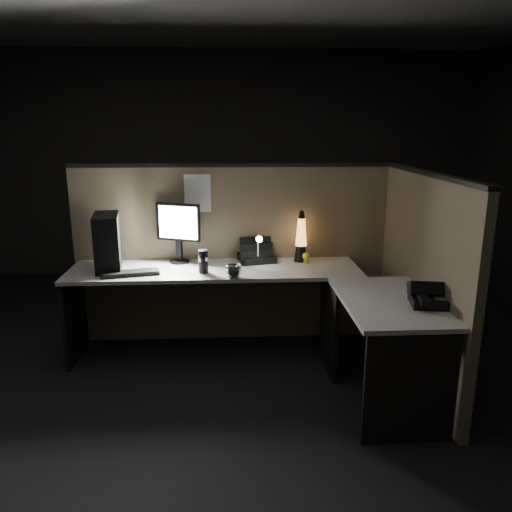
{
  "coord_description": "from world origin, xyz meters",
  "views": [
    {
      "loc": [
        -0.04,
        -3.22,
        1.84
      ],
      "look_at": [
        0.16,
        0.35,
        0.89
      ],
      "focal_mm": 35.0,
      "sensor_mm": 36.0,
      "label": 1
    }
  ],
  "objects": [
    {
      "name": "desk",
      "position": [
        0.18,
        0.25,
        0.58
      ],
      "size": [
        2.6,
        1.6,
        0.73
      ],
      "color": "#AFADA5",
      "rests_on": "ground"
    },
    {
      "name": "desk_phone",
      "position": [
        1.24,
        -0.3,
        0.79
      ],
      "size": [
        0.3,
        0.3,
        0.16
      ],
      "rotation": [
        0.0,
        0.0,
        -0.18
      ],
      "color": "black",
      "rests_on": "desk"
    },
    {
      "name": "partition_back",
      "position": [
        0.0,
        0.93,
        0.75
      ],
      "size": [
        2.66,
        0.06,
        1.5
      ],
      "primitive_type": "cube",
      "color": "brown",
      "rests_on": "ground"
    },
    {
      "name": "steel_mug",
      "position": [
        -0.0,
        0.35,
        0.78
      ],
      "size": [
        0.15,
        0.15,
        0.1
      ],
      "primitive_type": "imported",
      "rotation": [
        0.0,
        0.0,
        0.28
      ],
      "color": "#B9B9C1",
      "rests_on": "desk"
    },
    {
      "name": "pc_tower",
      "position": [
        -0.98,
        0.64,
        0.95
      ],
      "size": [
        0.25,
        0.44,
        0.43
      ],
      "primitive_type": "cube",
      "rotation": [
        0.0,
        0.0,
        0.17
      ],
      "color": "black",
      "rests_on": "desk"
    },
    {
      "name": "figurine",
      "position": [
        0.6,
        0.73,
        0.78
      ],
      "size": [
        0.06,
        0.06,
        0.06
      ],
      "primitive_type": "sphere",
      "color": "yellow",
      "rests_on": "desk"
    },
    {
      "name": "floor",
      "position": [
        0.0,
        0.0,
        0.0
      ],
      "size": [
        6.0,
        6.0,
        0.0
      ],
      "primitive_type": "plane",
      "color": "black",
      "rests_on": "ground"
    },
    {
      "name": "clip_lamp",
      "position": [
        0.2,
        0.67,
        0.88
      ],
      "size": [
        0.05,
        0.2,
        0.26
      ],
      "color": "silver",
      "rests_on": "desk"
    },
    {
      "name": "travel_mug",
      "position": [
        -0.23,
        0.49,
        0.82
      ],
      "size": [
        0.08,
        0.08,
        0.18
      ],
      "primitive_type": "cylinder",
      "color": "black",
      "rests_on": "desk"
    },
    {
      "name": "partition_right",
      "position": [
        1.33,
        0.1,
        0.75
      ],
      "size": [
        0.06,
        1.66,
        1.5
      ],
      "primitive_type": "cube",
      "color": "brown",
      "rests_on": "ground"
    },
    {
      "name": "keyboard",
      "position": [
        -0.79,
        0.47,
        0.74
      ],
      "size": [
        0.46,
        0.24,
        0.02
      ],
      "primitive_type": "cube",
      "rotation": [
        0.0,
        0.0,
        0.23
      ],
      "color": "black",
      "rests_on": "desk"
    },
    {
      "name": "lava_lamp",
      "position": [
        0.56,
        0.78,
        0.91
      ],
      "size": [
        0.11,
        0.11,
        0.42
      ],
      "color": "black",
      "rests_on": "desk"
    },
    {
      "name": "monitor",
      "position": [
        -0.45,
        0.81,
        1.03
      ],
      "size": [
        0.37,
        0.18,
        0.49
      ],
      "rotation": [
        0.0,
        0.0,
        -0.37
      ],
      "color": "black",
      "rests_on": "desk"
    },
    {
      "name": "organizer",
      "position": [
        0.2,
        0.81,
        0.78
      ],
      "size": [
        0.33,
        0.3,
        0.21
      ],
      "rotation": [
        0.0,
        0.0,
        0.23
      ],
      "color": "black",
      "rests_on": "desk"
    },
    {
      "name": "pinned_paper",
      "position": [
        -0.29,
        0.9,
        1.29
      ],
      "size": [
        0.22,
        0.0,
        0.31
      ],
      "primitive_type": "cube",
      "color": "white",
      "rests_on": "partition_back"
    },
    {
      "name": "room_shell",
      "position": [
        0.0,
        0.0,
        1.62
      ],
      "size": [
        6.0,
        6.0,
        6.0
      ],
      "color": "silver",
      "rests_on": "ground"
    },
    {
      "name": "mouse",
      "position": [
        -0.0,
        0.34,
        0.75
      ],
      "size": [
        0.11,
        0.09,
        0.04
      ],
      "primitive_type": "ellipsoid",
      "rotation": [
        0.0,
        0.0,
        0.25
      ],
      "color": "black",
      "rests_on": "desk"
    }
  ]
}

